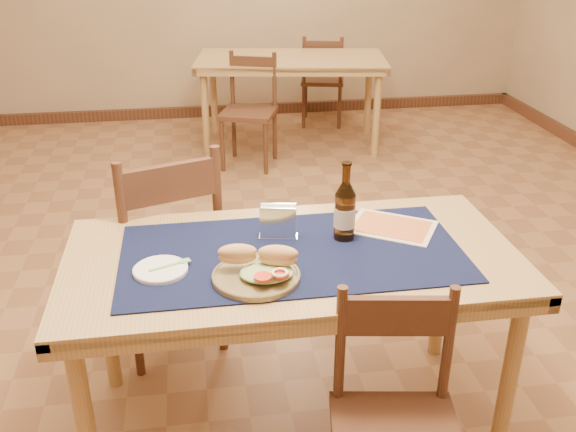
{
  "coord_description": "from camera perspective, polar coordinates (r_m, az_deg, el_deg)",
  "views": [
    {
      "loc": [
        -0.32,
        -2.76,
        1.84
      ],
      "look_at": [
        0.0,
        -0.7,
        0.85
      ],
      "focal_mm": 40.0,
      "sensor_mm": 36.0,
      "label": 1
    }
  ],
  "objects": [
    {
      "name": "room",
      "position": [
        2.81,
        -2.3,
        16.39
      ],
      "size": [
        6.04,
        7.04,
        2.84
      ],
      "color": "#8D613D",
      "rests_on": "ground"
    },
    {
      "name": "napkin_holder",
      "position": [
        2.34,
        -0.88,
        -0.58
      ],
      "size": [
        0.15,
        0.08,
        0.13
      ],
      "color": "white",
      "rests_on": "placemat"
    },
    {
      "name": "menu_card",
      "position": [
        2.47,
        9.21,
        -0.94
      ],
      "size": [
        0.39,
        0.36,
        0.01
      ],
      "color": "beige",
      "rests_on": "placemat"
    },
    {
      "name": "chair_back_near",
      "position": [
        5.07,
        -3.43,
        9.49
      ],
      "size": [
        0.51,
        0.51,
        0.86
      ],
      "color": "#4D2A1B",
      "rests_on": "ground"
    },
    {
      "name": "placemat",
      "position": [
        2.27,
        0.39,
        -3.29
      ],
      "size": [
        1.2,
        0.6,
        0.01
      ],
      "primitive_type": "cube",
      "color": "black",
      "rests_on": "main_table"
    },
    {
      "name": "chair_main_far",
      "position": [
        2.86,
        -10.95,
        -2.62
      ],
      "size": [
        0.58,
        0.58,
        1.0
      ],
      "color": "#4D2A1B",
      "rests_on": "ground"
    },
    {
      "name": "beer_bottle",
      "position": [
        2.32,
        5.07,
        0.46
      ],
      "size": [
        0.08,
        0.08,
        0.3
      ],
      "color": "#48280D",
      "rests_on": "placemat"
    },
    {
      "name": "baseboard",
      "position": [
        3.31,
        -1.89,
        -7.37
      ],
      "size": [
        6.0,
        7.0,
        0.1
      ],
      "color": "#4D2A1B",
      "rests_on": "ground"
    },
    {
      "name": "sandwich_plate",
      "position": [
        2.1,
        -2.61,
        -4.86
      ],
      "size": [
        0.29,
        0.29,
        0.11
      ],
      "color": "brown",
      "rests_on": "placemat"
    },
    {
      "name": "side_plate",
      "position": [
        2.19,
        -11.27,
        -4.67
      ],
      "size": [
        0.18,
        0.18,
        0.02
      ],
      "color": "white",
      "rests_on": "placemat"
    },
    {
      "name": "back_table",
      "position": [
        5.48,
        0.27,
        13.09
      ],
      "size": [
        1.65,
        1.01,
        0.75
      ],
      "color": "#A8854F",
      "rests_on": "ground"
    },
    {
      "name": "main_table",
      "position": [
        2.31,
        0.39,
        -5.15
      ],
      "size": [
        1.6,
        0.8,
        0.75
      ],
      "color": "#A8854F",
      "rests_on": "ground"
    },
    {
      "name": "fork",
      "position": [
        2.19,
        -10.18,
        -4.24
      ],
      "size": [
        0.14,
        0.07,
        0.0
      ],
      "color": "#78C46B",
      "rests_on": "side_plate"
    },
    {
      "name": "chair_main_near",
      "position": [
        2.07,
        9.59,
        -17.87
      ],
      "size": [
        0.45,
        0.45,
        0.84
      ],
      "color": "#4D2A1B",
      "rests_on": "ground"
    },
    {
      "name": "chair_back_far",
      "position": [
        6.1,
        3.09,
        12.1
      ],
      "size": [
        0.47,
        0.47,
        0.84
      ],
      "color": "#4D2A1B",
      "rests_on": "ground"
    }
  ]
}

